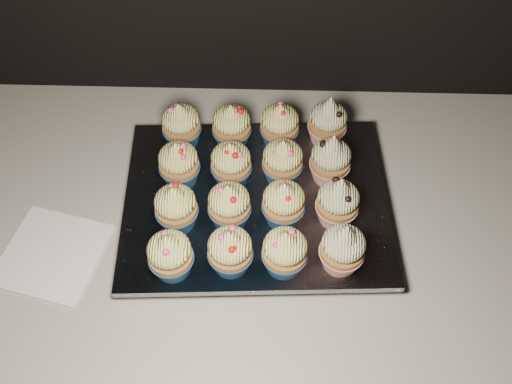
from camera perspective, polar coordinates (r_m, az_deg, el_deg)
cabinet at (r=1.31m, az=-2.24°, el=-14.47°), size 2.40×0.60×0.86m
worktop at (r=0.91m, az=-3.13°, el=-3.75°), size 2.44×0.64×0.04m
napkin at (r=0.91m, az=-19.72°, el=-5.88°), size 0.17×0.17×0.00m
baking_tray at (r=0.89m, az=-0.00°, el=-1.49°), size 0.39×0.30×0.02m
foil_lining at (r=0.88m, az=-0.00°, el=-0.85°), size 0.42×0.34×0.01m
cupcake_0 at (r=0.79m, az=-8.57°, el=-6.24°), size 0.06×0.06×0.08m
cupcake_1 at (r=0.78m, az=-2.60°, el=-5.88°), size 0.06×0.06×0.08m
cupcake_2 at (r=0.78m, az=2.88°, el=-5.98°), size 0.06×0.06×0.08m
cupcake_3 at (r=0.79m, az=8.66°, el=-5.58°), size 0.06×0.06×0.10m
cupcake_4 at (r=0.83m, az=-8.00°, el=-1.54°), size 0.06×0.06×0.08m
cupcake_5 at (r=0.82m, az=-2.69°, el=-1.33°), size 0.06×0.06×0.08m
cupcake_6 at (r=0.82m, az=2.77°, el=-1.16°), size 0.06×0.06×0.08m
cupcake_7 at (r=0.83m, az=8.17°, el=-1.01°), size 0.06×0.06×0.10m
cupcake_8 at (r=0.88m, az=-7.71°, el=2.83°), size 0.06×0.06×0.08m
cupcake_9 at (r=0.87m, az=-2.51°, el=2.84°), size 0.06×0.06×0.08m
cupcake_10 at (r=0.87m, az=2.67°, el=3.07°), size 0.06×0.06×0.08m
cupcake_11 at (r=0.88m, az=7.46°, el=3.22°), size 0.06×0.06×0.10m
cupcake_12 at (r=0.93m, az=-7.48°, el=6.63°), size 0.06×0.06×0.08m
cupcake_13 at (r=0.92m, az=-2.46°, el=6.59°), size 0.06×0.06×0.08m
cupcake_14 at (r=0.92m, az=2.37°, el=6.66°), size 0.06×0.06×0.08m
cupcake_15 at (r=0.93m, az=7.18°, el=6.95°), size 0.06×0.06×0.10m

